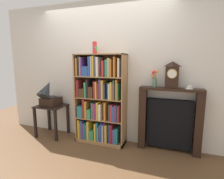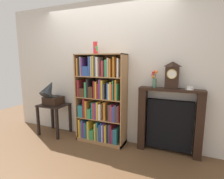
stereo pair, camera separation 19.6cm
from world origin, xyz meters
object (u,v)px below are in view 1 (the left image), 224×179
at_px(mantel_clock, 172,75).
at_px(bookshelf, 100,103).
at_px(fireplace_mantel, 169,120).
at_px(cup_stack, 95,48).
at_px(side_table_left, 52,113).
at_px(gramophone, 49,95).
at_px(flower_vase, 154,78).
at_px(teacup_with_saucer, 189,87).

bearing_deg(mantel_clock, bookshelf, -176.44).
relative_size(fireplace_mantel, mantel_clock, 2.56).
height_order(cup_stack, mantel_clock, cup_stack).
relative_size(side_table_left, mantel_clock, 1.48).
distance_m(bookshelf, gramophone, 1.06).
distance_m(fireplace_mantel, flower_vase, 0.75).
xyz_separation_m(gramophone, teacup_with_saucer, (2.54, 0.19, 0.25)).
bearing_deg(fireplace_mantel, bookshelf, -175.54).
height_order(fireplace_mantel, flower_vase, flower_vase).
xyz_separation_m(cup_stack, gramophone, (-0.96, -0.13, -0.89)).
relative_size(side_table_left, fireplace_mantel, 0.58).
bearing_deg(fireplace_mantel, gramophone, -174.84).
bearing_deg(gramophone, bookshelf, 5.97).
relative_size(cup_stack, flower_vase, 0.74).
height_order(side_table_left, flower_vase, flower_vase).
bearing_deg(bookshelf, cup_stack, 167.83).
bearing_deg(fireplace_mantel, teacup_with_saucer, -3.59).
bearing_deg(cup_stack, flower_vase, 3.38).
bearing_deg(flower_vase, cup_stack, -176.62).
distance_m(side_table_left, teacup_with_saucer, 2.62).
bearing_deg(mantel_clock, side_table_left, -176.76).
bearing_deg(gramophone, teacup_with_saucer, 4.24).
xyz_separation_m(fireplace_mantel, flower_vase, (-0.27, -0.01, 0.70)).
bearing_deg(mantel_clock, gramophone, -175.33).
xyz_separation_m(cup_stack, mantel_clock, (1.32, 0.06, -0.44)).
relative_size(bookshelf, fireplace_mantel, 1.51).
bearing_deg(side_table_left, teacup_with_saucer, 2.96).
xyz_separation_m(bookshelf, flower_vase, (0.95, 0.08, 0.48)).
xyz_separation_m(cup_stack, side_table_left, (-0.96, -0.07, -1.27)).
relative_size(bookshelf, cup_stack, 7.72).
distance_m(gramophone, mantel_clock, 2.32).
height_order(bookshelf, gramophone, bookshelf).
bearing_deg(mantel_clock, fireplace_mantel, 97.99).
bearing_deg(flower_vase, teacup_with_saucer, -0.26).
distance_m(bookshelf, teacup_with_saucer, 1.53).
bearing_deg(flower_vase, mantel_clock, -1.03).
bearing_deg(teacup_with_saucer, bookshelf, -176.98).
bearing_deg(cup_stack, teacup_with_saucer, 2.15).
distance_m(bookshelf, cup_stack, 0.99).
bearing_deg(gramophone, mantel_clock, 4.67).
height_order(mantel_clock, teacup_with_saucer, mantel_clock).
bearing_deg(gramophone, side_table_left, 90.00).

